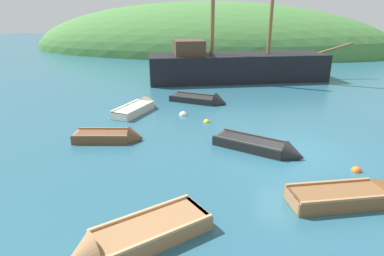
# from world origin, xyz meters

# --- Properties ---
(ground_plane) EXTENTS (120.00, 120.00, 0.00)m
(ground_plane) POSITION_xyz_m (0.00, 0.00, 0.00)
(ground_plane) COLOR #285B70
(shore_hill) EXTENTS (48.94, 20.69, 12.77)m
(shore_hill) POSITION_xyz_m (-8.89, 33.08, 0.00)
(shore_hill) COLOR #477F3D
(shore_hill) RESTS_ON ground
(sailing_ship) EXTENTS (16.14, 7.96, 12.52)m
(sailing_ship) POSITION_xyz_m (-3.29, 13.72, 0.80)
(sailing_ship) COLOR black
(sailing_ship) RESTS_ON ground
(rowboat_outer_left) EXTENTS (1.71, 3.55, 1.00)m
(rowboat_outer_left) POSITION_xyz_m (-7.90, 4.11, 0.14)
(rowboat_outer_left) COLOR beige
(rowboat_outer_left) RESTS_ON ground
(rowboat_portside) EXTENTS (3.54, 2.09, 1.00)m
(rowboat_portside) POSITION_xyz_m (1.32, -3.39, 0.14)
(rowboat_portside) COLOR brown
(rowboat_portside) RESTS_ON ground
(rowboat_center) EXTENTS (3.65, 1.88, 1.13)m
(rowboat_center) POSITION_xyz_m (-4.69, 6.54, 0.11)
(rowboat_center) COLOR black
(rowboat_center) RESTS_ON ground
(rowboat_far) EXTENTS (3.07, 1.54, 0.98)m
(rowboat_far) POSITION_xyz_m (-7.49, -0.23, 0.12)
(rowboat_far) COLOR brown
(rowboat_far) RESTS_ON ground
(rowboat_outer_right) EXTENTS (3.73, 2.28, 1.00)m
(rowboat_outer_right) POSITION_xyz_m (-1.19, -0.15, 0.13)
(rowboat_outer_right) COLOR black
(rowboat_outer_right) RESTS_ON ground
(rowboat_near_dock) EXTENTS (3.33, 3.33, 1.13)m
(rowboat_near_dock) POSITION_xyz_m (-4.28, -6.42, 0.14)
(rowboat_near_dock) COLOR #9E7047
(rowboat_near_dock) RESTS_ON ground
(buoy_white) EXTENTS (0.43, 0.43, 0.43)m
(buoy_white) POSITION_xyz_m (-5.31, 3.84, 0.00)
(buoy_white) COLOR white
(buoy_white) RESTS_ON ground
(buoy_orange) EXTENTS (0.35, 0.35, 0.35)m
(buoy_orange) POSITION_xyz_m (2.00, -1.27, 0.00)
(buoy_orange) COLOR orange
(buoy_orange) RESTS_ON ground
(buoy_yellow) EXTENTS (0.33, 0.33, 0.33)m
(buoy_yellow) POSITION_xyz_m (-3.90, 2.91, 0.00)
(buoy_yellow) COLOR yellow
(buoy_yellow) RESTS_ON ground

